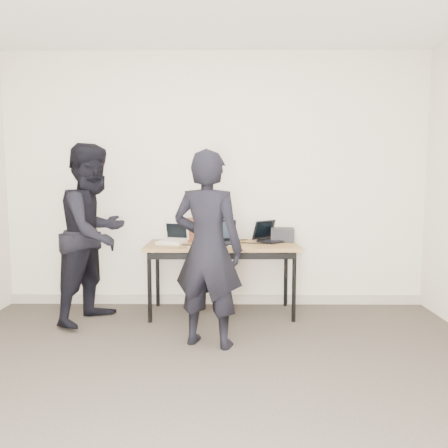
{
  "coord_description": "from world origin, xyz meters",
  "views": [
    {
      "loc": [
        0.13,
        -2.44,
        1.38
      ],
      "look_at": [
        0.1,
        1.6,
        0.95
      ],
      "focal_mm": 35.0,
      "sensor_mm": 36.0,
      "label": 1
    }
  ],
  "objects_px": {
    "desk": "(222,250)",
    "laptop_right": "(270,237)",
    "person_typist": "(208,249)",
    "equipment_box": "(282,235)",
    "person_observer": "(94,233)",
    "laptop_beige": "(173,239)",
    "laptop_center": "(222,238)",
    "leather_satchel": "(205,229)"
  },
  "relations": [
    {
      "from": "laptop_center",
      "to": "equipment_box",
      "type": "bearing_deg",
      "value": 11.83
    },
    {
      "from": "laptop_beige",
      "to": "laptop_center",
      "type": "distance_m",
      "value": 0.49
    },
    {
      "from": "person_observer",
      "to": "leather_satchel",
      "type": "bearing_deg",
      "value": -44.54
    },
    {
      "from": "laptop_center",
      "to": "laptop_right",
      "type": "distance_m",
      "value": 0.53
    },
    {
      "from": "leather_satchel",
      "to": "equipment_box",
      "type": "xyz_separation_m",
      "value": [
        0.81,
        -0.04,
        -0.06
      ]
    },
    {
      "from": "laptop_beige",
      "to": "equipment_box",
      "type": "xyz_separation_m",
      "value": [
        1.12,
        0.17,
        0.03
      ]
    },
    {
      "from": "desk",
      "to": "leather_satchel",
      "type": "xyz_separation_m",
      "value": [
        -0.18,
        0.23,
        0.19
      ]
    },
    {
      "from": "person_typist",
      "to": "person_observer",
      "type": "height_order",
      "value": "person_observer"
    },
    {
      "from": "desk",
      "to": "person_observer",
      "type": "distance_m",
      "value": 1.25
    },
    {
      "from": "laptop_right",
      "to": "equipment_box",
      "type": "height_order",
      "value": "laptop_right"
    },
    {
      "from": "laptop_beige",
      "to": "laptop_center",
      "type": "relative_size",
      "value": 1.02
    },
    {
      "from": "laptop_right",
      "to": "person_typist",
      "type": "distance_m",
      "value": 1.17
    },
    {
      "from": "desk",
      "to": "leather_satchel",
      "type": "relative_size",
      "value": 3.94
    },
    {
      "from": "laptop_beige",
      "to": "laptop_right",
      "type": "distance_m",
      "value": 1.01
    },
    {
      "from": "desk",
      "to": "person_typist",
      "type": "xyz_separation_m",
      "value": [
        -0.1,
        -0.83,
        0.14
      ]
    },
    {
      "from": "equipment_box",
      "to": "person_observer",
      "type": "relative_size",
      "value": 0.14
    },
    {
      "from": "laptop_center",
      "to": "laptop_beige",
      "type": "bearing_deg",
      "value": 175.83
    },
    {
      "from": "leather_satchel",
      "to": "person_typist",
      "type": "xyz_separation_m",
      "value": [
        0.08,
        -1.06,
        -0.05
      ]
    },
    {
      "from": "laptop_center",
      "to": "leather_satchel",
      "type": "height_order",
      "value": "leather_satchel"
    },
    {
      "from": "equipment_box",
      "to": "laptop_beige",
      "type": "bearing_deg",
      "value": -171.16
    },
    {
      "from": "desk",
      "to": "laptop_center",
      "type": "height_order",
      "value": "laptop_center"
    },
    {
      "from": "equipment_box",
      "to": "person_typist",
      "type": "height_order",
      "value": "person_typist"
    },
    {
      "from": "equipment_box",
      "to": "person_observer",
      "type": "xyz_separation_m",
      "value": [
        -1.85,
        -0.4,
        0.06
      ]
    },
    {
      "from": "desk",
      "to": "person_typist",
      "type": "bearing_deg",
      "value": -97.95
    },
    {
      "from": "laptop_beige",
      "to": "equipment_box",
      "type": "relative_size",
      "value": 1.37
    },
    {
      "from": "person_typist",
      "to": "equipment_box",
      "type": "bearing_deg",
      "value": -107.94
    },
    {
      "from": "equipment_box",
      "to": "person_observer",
      "type": "height_order",
      "value": "person_observer"
    },
    {
      "from": "person_typist",
      "to": "person_observer",
      "type": "distance_m",
      "value": 1.28
    },
    {
      "from": "laptop_center",
      "to": "person_typist",
      "type": "height_order",
      "value": "person_typist"
    },
    {
      "from": "equipment_box",
      "to": "person_observer",
      "type": "bearing_deg",
      "value": -167.82
    },
    {
      "from": "laptop_center",
      "to": "laptop_right",
      "type": "relative_size",
      "value": 0.79
    },
    {
      "from": "equipment_box",
      "to": "person_typist",
      "type": "bearing_deg",
      "value": -125.62
    },
    {
      "from": "person_typist",
      "to": "person_observer",
      "type": "relative_size",
      "value": 0.94
    },
    {
      "from": "desk",
      "to": "laptop_center",
      "type": "bearing_deg",
      "value": 95.56
    },
    {
      "from": "desk",
      "to": "laptop_right",
      "type": "height_order",
      "value": "laptop_right"
    },
    {
      "from": "desk",
      "to": "leather_satchel",
      "type": "distance_m",
      "value": 0.34
    },
    {
      "from": "desk",
      "to": "person_typist",
      "type": "distance_m",
      "value": 0.85
    },
    {
      "from": "laptop_center",
      "to": "equipment_box",
      "type": "relative_size",
      "value": 1.34
    },
    {
      "from": "laptop_beige",
      "to": "desk",
      "type": "bearing_deg",
      "value": 16.76
    },
    {
      "from": "leather_satchel",
      "to": "laptop_beige",
      "type": "bearing_deg",
      "value": -154.95
    },
    {
      "from": "laptop_beige",
      "to": "person_typist",
      "type": "height_order",
      "value": "person_typist"
    },
    {
      "from": "laptop_right",
      "to": "laptop_beige",
      "type": "bearing_deg",
      "value": 145.81
    }
  ]
}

